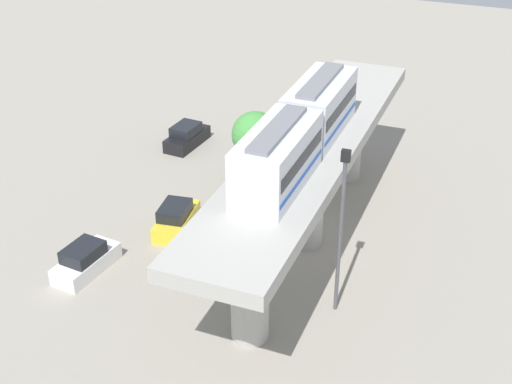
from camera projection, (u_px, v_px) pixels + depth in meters
The scene contains 8 objects.
ground_plane at pixel (306, 242), 42.86m from camera, with size 120.00×120.00×0.00m, color gray.
viaduct at pixel (309, 167), 40.29m from camera, with size 5.20×28.00×6.80m.
train at pixel (300, 131), 37.11m from camera, with size 2.64×13.55×3.24m.
parked_car_yellow at pixel (176, 218), 43.85m from camera, with size 2.35×4.41×1.76m.
parked_car_black at pixel (187, 137), 54.27m from camera, with size 2.14×4.33×1.76m.
parked_car_white at pixel (86, 261), 39.92m from camera, with size 2.26×4.37×1.76m.
tree_near_viaduct at pixel (255, 135), 48.47m from camera, with size 3.27×3.27×4.97m.
signal_post at pixel (341, 226), 34.80m from camera, with size 0.44×0.28×9.40m.
Camera 1 is at (-10.36, 34.29, 23.93)m, focal length 49.31 mm.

